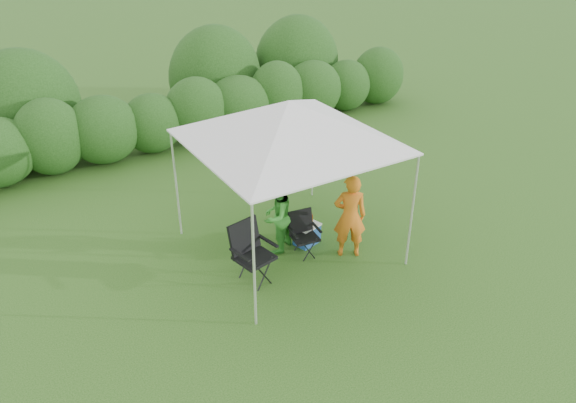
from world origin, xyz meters
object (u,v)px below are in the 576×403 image
canopy (289,122)px  chair_right (303,231)px  cooler (307,234)px  man (350,216)px  chair_left (250,249)px  woman (276,216)px

canopy → chair_right: size_ratio=3.82×
canopy → cooler: size_ratio=5.71×
man → cooler: 1.01m
canopy → chair_right: canopy is taller
chair_left → man: 1.86m
man → woman: 1.30m
woman → chair_left: bearing=1.6°
chair_right → chair_left: (-1.17, -0.20, 0.13)m
chair_left → woman: (0.81, 0.53, 0.12)m
chair_left → chair_right: bearing=-2.0°
chair_left → cooler: bearing=4.9°
chair_left → man: bearing=-20.1°
canopy → man: (0.81, -0.71, -1.67)m
man → cooler: size_ratio=2.91×
chair_right → cooler: size_ratio=1.50×
canopy → chair_right: 2.02m
cooler → man: bearing=-73.7°
chair_left → cooler: (1.39, 0.42, -0.40)m
chair_right → chair_left: bearing=-162.5°
canopy → chair_left: size_ratio=2.96×
woman → chair_right: bearing=106.6°
chair_left → cooler: size_ratio=1.93×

